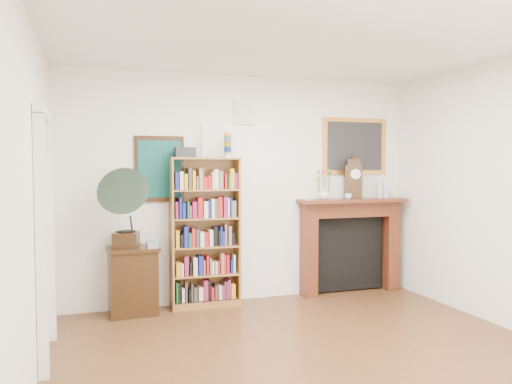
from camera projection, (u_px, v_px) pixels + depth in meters
room at (338, 203)px, 3.88m from camera, size 4.51×5.01×2.81m
door_casing at (45, 215)px, 4.33m from camera, size 0.08×1.02×2.17m
teal_poster at (159, 169)px, 5.88m from camera, size 0.58×0.04×0.78m
small_picture at (244, 112)px, 6.18m from camera, size 0.26×0.04×0.30m
gilt_painting at (355, 146)px, 6.69m from camera, size 0.95×0.04×0.75m
bookshelf at (205, 224)px, 5.94m from camera, size 0.84×0.33×2.06m
side_cabinet at (133, 281)px, 5.65m from camera, size 0.58×0.44×0.77m
fireplace at (350, 237)px, 6.64m from camera, size 1.49×0.37×1.26m
gramophone at (127, 203)px, 5.50m from camera, size 0.69×0.79×0.90m
cd_stack at (152, 245)px, 5.57m from camera, size 0.13×0.13×0.08m
mantel_clock at (353, 180)px, 6.58m from camera, size 0.25×0.19×0.52m
flower_vase at (324, 194)px, 6.44m from camera, size 0.17×0.17×0.14m
teacup at (348, 196)px, 6.48m from camera, size 0.11×0.11×0.07m
bottle_left at (380, 189)px, 6.68m from camera, size 0.07×0.07×0.24m
bottle_right at (386, 190)px, 6.73m from camera, size 0.06×0.06×0.20m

